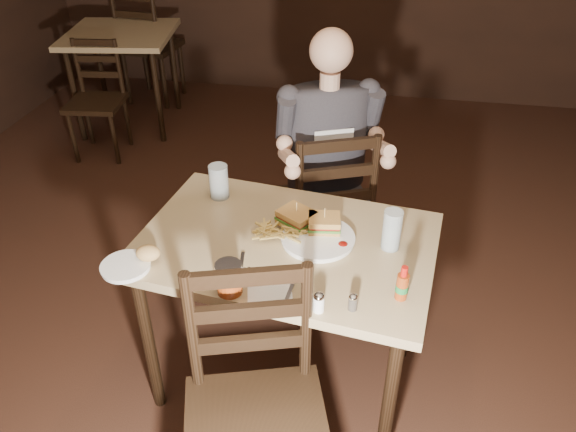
% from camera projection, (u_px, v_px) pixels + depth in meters
% --- Properties ---
extents(room_shell, '(7.00, 7.00, 7.00)m').
position_uv_depth(room_shell, '(359.00, 94.00, 1.66)').
color(room_shell, black).
rests_on(room_shell, ground).
extents(main_table, '(1.19, 0.87, 0.77)m').
position_uv_depth(main_table, '(286.00, 260.00, 2.16)').
color(main_table, tan).
rests_on(main_table, ground).
extents(bg_table, '(0.91, 0.91, 0.77)m').
position_uv_depth(bg_table, '(121.00, 43.00, 4.39)').
color(bg_table, tan).
rests_on(bg_table, ground).
extents(chair_far, '(0.58, 0.61, 0.94)m').
position_uv_depth(chair_far, '(324.00, 206.00, 2.85)').
color(chair_far, black).
rests_on(chair_far, ground).
extents(chair_near, '(0.58, 0.60, 0.98)m').
position_uv_depth(chair_near, '(257.00, 430.00, 1.76)').
color(chair_near, black).
rests_on(chair_near, ground).
extents(bg_chair_far, '(0.50, 0.54, 0.98)m').
position_uv_depth(bg_chair_far, '(151.00, 46.00, 4.95)').
color(bg_chair_far, black).
rests_on(bg_chair_far, ground).
extents(bg_chair_near, '(0.43, 0.46, 0.83)m').
position_uv_depth(bg_chair_near, '(95.00, 103.00, 4.10)').
color(bg_chair_near, black).
rests_on(bg_chair_near, ground).
extents(diner, '(0.62, 0.56, 0.88)m').
position_uv_depth(diner, '(330.00, 128.00, 2.56)').
color(diner, '#2E2C31').
rests_on(diner, chair_far).
extents(dinner_plate, '(0.30, 0.30, 0.02)m').
position_uv_depth(dinner_plate, '(318.00, 239.00, 2.11)').
color(dinner_plate, white).
rests_on(dinner_plate, main_table).
extents(sandwich_left, '(0.17, 0.16, 0.11)m').
position_uv_depth(sandwich_left, '(297.00, 213.00, 2.14)').
color(sandwich_left, tan).
rests_on(sandwich_left, dinner_plate).
extents(sandwich_right, '(0.13, 0.11, 0.10)m').
position_uv_depth(sandwich_right, '(324.00, 219.00, 2.11)').
color(sandwich_right, tan).
rests_on(sandwich_right, dinner_plate).
extents(fries_pile, '(0.25, 0.19, 0.04)m').
position_uv_depth(fries_pile, '(280.00, 230.00, 2.11)').
color(fries_pile, '#DDBB5B').
rests_on(fries_pile, dinner_plate).
extents(ketchup_dollop, '(0.04, 0.04, 0.01)m').
position_uv_depth(ketchup_dollop, '(343.00, 244.00, 2.06)').
color(ketchup_dollop, maroon).
rests_on(ketchup_dollop, dinner_plate).
extents(glass_left, '(0.09, 0.09, 0.15)m').
position_uv_depth(glass_left, '(219.00, 182.00, 2.33)').
color(glass_left, silver).
rests_on(glass_left, main_table).
extents(glass_right, '(0.08, 0.08, 0.16)m').
position_uv_depth(glass_right, '(392.00, 230.00, 2.03)').
color(glass_right, silver).
rests_on(glass_right, main_table).
extents(hot_sauce, '(0.05, 0.05, 0.13)m').
position_uv_depth(hot_sauce, '(403.00, 283.00, 1.81)').
color(hot_sauce, maroon).
rests_on(hot_sauce, main_table).
extents(salt_shaker, '(0.04, 0.04, 0.07)m').
position_uv_depth(salt_shaker, '(319.00, 303.00, 1.78)').
color(salt_shaker, white).
rests_on(salt_shaker, main_table).
extents(pepper_shaker, '(0.03, 0.03, 0.06)m').
position_uv_depth(pepper_shaker, '(353.00, 303.00, 1.79)').
color(pepper_shaker, '#38332D').
rests_on(pepper_shaker, main_table).
extents(syrup_dispenser, '(0.10, 0.10, 0.11)m').
position_uv_depth(syrup_dispenser, '(229.00, 278.00, 1.84)').
color(syrup_dispenser, maroon).
rests_on(syrup_dispenser, main_table).
extents(napkin, '(0.18, 0.17, 0.00)m').
position_uv_depth(napkin, '(270.00, 298.00, 1.85)').
color(napkin, white).
rests_on(napkin, main_table).
extents(knife, '(0.04, 0.19, 0.00)m').
position_uv_depth(knife, '(241.00, 270.00, 1.96)').
color(knife, silver).
rests_on(knife, napkin).
extents(fork, '(0.03, 0.17, 0.01)m').
position_uv_depth(fork, '(291.00, 289.00, 1.88)').
color(fork, silver).
rests_on(fork, napkin).
extents(side_plate, '(0.19, 0.19, 0.01)m').
position_uv_depth(side_plate, '(126.00, 267.00, 1.97)').
color(side_plate, white).
rests_on(side_plate, main_table).
extents(bread_roll, '(0.10, 0.08, 0.05)m').
position_uv_depth(bread_roll, '(148.00, 253.00, 1.98)').
color(bread_roll, tan).
rests_on(bread_roll, side_plate).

